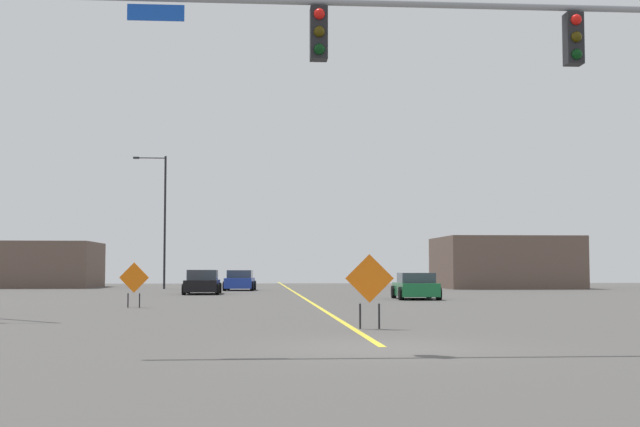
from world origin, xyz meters
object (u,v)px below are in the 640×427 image
traffic_signal_assembly (566,68)px  construction_sign_right_lane (369,282)px  construction_sign_left_lane (134,280)px  car_blue_mid (240,281)px  car_green_far (416,287)px  car_black_distant (202,283)px  street_lamp_near_right (163,216)px

traffic_signal_assembly → construction_sign_right_lane: size_ratio=8.25×
traffic_signal_assembly → construction_sign_left_lane: (-10.92, 17.24, -4.45)m
car_blue_mid → construction_sign_left_lane: bearing=-98.1°
construction_sign_left_lane → car_blue_mid: size_ratio=0.43×
car_green_far → car_blue_mid: 19.63m
car_black_distant → car_green_far: bearing=-39.9°
construction_sign_left_lane → car_blue_mid: 25.70m
traffic_signal_assembly → street_lamp_near_right: 48.87m
street_lamp_near_right → construction_sign_left_lane: 30.24m
traffic_signal_assembly → construction_sign_right_lane: (-3.32, 4.99, -4.36)m
street_lamp_near_right → traffic_signal_assembly: bearing=-74.5°
car_green_far → car_blue_mid: (-8.96, 17.47, 0.05)m
traffic_signal_assembly → car_black_distant: bearing=105.2°
car_blue_mid → car_black_distant: bearing=-104.0°
construction_sign_right_lane → construction_sign_left_lane: construction_sign_right_lane is taller
construction_sign_left_lane → car_black_distant: construction_sign_left_lane is taller
street_lamp_near_right → car_green_far: 26.82m
traffic_signal_assembly → car_blue_mid: (-7.28, 42.67, -4.87)m
street_lamp_near_right → car_blue_mid: (5.80, -4.41, -4.74)m
construction_sign_right_lane → car_black_distant: size_ratio=0.42×
construction_sign_left_lane → car_black_distant: 17.26m
street_lamp_near_right → car_blue_mid: size_ratio=2.43×
traffic_signal_assembly → construction_sign_left_lane: traffic_signal_assembly is taller
traffic_signal_assembly → street_lamp_near_right: (-13.08, 47.09, -0.13)m
construction_sign_right_lane → car_black_distant: (-6.01, 29.43, -0.50)m
construction_sign_left_lane → construction_sign_right_lane: bearing=-58.2°
traffic_signal_assembly → street_lamp_near_right: size_ratio=1.58×
car_black_distant → car_green_far: 14.35m
car_green_far → car_black_distant: bearing=140.1°
traffic_signal_assembly → car_green_far: 25.74m
car_blue_mid → construction_sign_right_lane: bearing=-84.0°
traffic_signal_assembly → construction_sign_left_lane: bearing=122.4°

